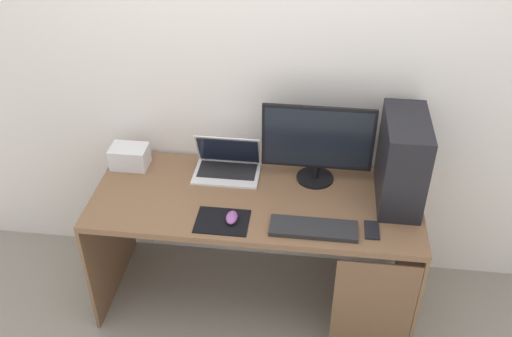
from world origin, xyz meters
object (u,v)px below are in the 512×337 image
Objects in this scene: pc_tower at (402,161)px; laptop at (227,165)px; monitor at (317,143)px; mouse_left at (232,218)px; cell_phone at (372,230)px; projector at (130,157)px; keyboard at (314,228)px.

pc_tower is 1.30× the size of laptop.
monitor is 5.98× the size of mouse_left.
cell_phone is at bearing -53.22° from monitor.
monitor is (-0.42, 0.10, 0.00)m from pc_tower.
mouse_left is at bearing -32.46° from projector.
laptop is at bearing 152.45° from cell_phone.
pc_tower is 0.38m from cell_phone.
keyboard is at bearing -88.70° from monitor.
cell_phone is (0.29, -0.38, -0.23)m from monitor.
monitor is 0.47m from keyboard.
cell_phone is (0.76, -0.40, -0.04)m from laptop.
pc_tower is 3.52× the size of cell_phone.
keyboard is (-0.41, -0.31, -0.22)m from pc_tower.
keyboard is (0.49, -0.43, -0.03)m from laptop.
laptop is at bearing 0.70° from projector.
keyboard is (0.01, -0.41, -0.22)m from monitor.
laptop reaches higher than mouse_left.
projector is 1.36m from cell_phone.
projector is at bearing -179.30° from laptop.
monitor is 1.37× the size of keyboard.
projector is (-1.44, 0.11, -0.17)m from pc_tower.
pc_tower is 0.80× the size of monitor.
monitor is 1.62× the size of laptop.
keyboard is 3.23× the size of cell_phone.
laptop is (-0.90, 0.12, -0.19)m from pc_tower.
pc_tower is at bearing -7.64° from laptop.
keyboard is 4.38× the size of mouse_left.
cell_phone is at bearing -115.68° from pc_tower.
keyboard is 0.40m from mouse_left.
pc_tower reaches higher than mouse_left.
monitor is 4.41× the size of cell_phone.
pc_tower is 2.29× the size of projector.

